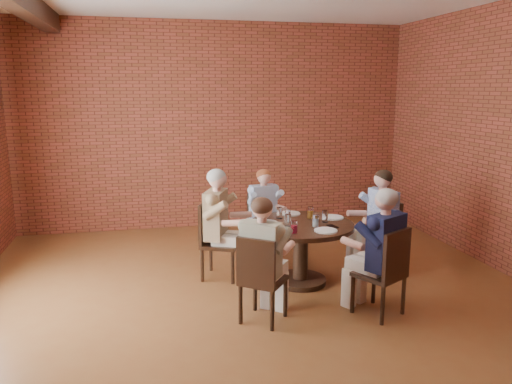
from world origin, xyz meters
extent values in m
plane|color=brown|center=(0.00, 0.00, 0.00)|extent=(7.00, 7.00, 0.00)
plane|color=brown|center=(0.00, 3.50, 1.70)|extent=(7.00, 0.00, 7.00)
cylinder|color=#331C11|center=(0.60, 0.65, 0.03)|extent=(0.63, 0.63, 0.06)
cylinder|color=#331C11|center=(0.60, 0.65, 0.35)|extent=(0.18, 0.18, 0.64)
cylinder|color=#362013|center=(0.60, 0.65, 0.72)|extent=(1.26, 1.26, 0.05)
cube|color=#331C11|center=(1.67, 0.79, 0.43)|extent=(0.47, 0.47, 0.04)
cube|color=#331C11|center=(1.86, 0.82, 0.69)|extent=(0.10, 0.42, 0.48)
cylinder|color=#331C11|center=(1.47, 0.95, 0.21)|extent=(0.04, 0.04, 0.41)
cylinder|color=#331C11|center=(1.51, 0.59, 0.21)|extent=(0.04, 0.04, 0.41)
cylinder|color=#331C11|center=(1.83, 1.00, 0.21)|extent=(0.04, 0.04, 0.41)
cylinder|color=#331C11|center=(1.87, 0.64, 0.21)|extent=(0.04, 0.04, 0.41)
cube|color=#331C11|center=(0.41, 1.72, 0.43)|extent=(0.44, 0.44, 0.04)
cube|color=#331C11|center=(0.38, 1.88, 0.67)|extent=(0.38, 0.11, 0.43)
cylinder|color=#331C11|center=(0.28, 1.53, 0.21)|extent=(0.04, 0.04, 0.41)
cylinder|color=#331C11|center=(0.60, 1.59, 0.21)|extent=(0.04, 0.04, 0.41)
cylinder|color=#331C11|center=(0.23, 1.85, 0.21)|extent=(0.04, 0.04, 0.41)
cylinder|color=#331C11|center=(0.54, 1.90, 0.21)|extent=(0.04, 0.04, 0.41)
cube|color=#331C11|center=(-0.30, 1.04, 0.43)|extent=(0.58, 0.58, 0.04)
cube|color=#331C11|center=(-0.49, 1.13, 0.70)|extent=(0.21, 0.42, 0.51)
cylinder|color=#331C11|center=(-0.20, 0.79, 0.21)|extent=(0.04, 0.04, 0.41)
cylinder|color=#331C11|center=(-0.05, 1.14, 0.21)|extent=(0.04, 0.04, 0.41)
cylinder|color=#331C11|center=(-0.55, 0.95, 0.21)|extent=(0.04, 0.04, 0.41)
cylinder|color=#331C11|center=(-0.40, 1.30, 0.21)|extent=(0.04, 0.04, 0.41)
cube|color=#331C11|center=(-0.06, -0.22, 0.43)|extent=(0.57, 0.57, 0.04)
cube|color=#331C11|center=(-0.18, -0.37, 0.68)|extent=(0.35, 0.28, 0.46)
cylinder|color=#331C11|center=(0.18, -0.19, 0.21)|extent=(0.04, 0.04, 0.41)
cylinder|color=#331C11|center=(-0.10, 0.02, 0.21)|extent=(0.04, 0.04, 0.41)
cylinder|color=#331C11|center=(-0.03, -0.46, 0.21)|extent=(0.04, 0.04, 0.41)
cylinder|color=#331C11|center=(-0.31, -0.25, 0.21)|extent=(0.04, 0.04, 0.41)
cube|color=#331C11|center=(1.14, -0.33, 0.43)|extent=(0.58, 0.58, 0.04)
cube|color=#331C11|center=(1.24, -0.50, 0.70)|extent=(0.40, 0.24, 0.49)
cylinder|color=#331C11|center=(1.22, -0.08, 0.21)|extent=(0.04, 0.04, 0.41)
cylinder|color=#331C11|center=(0.89, -0.26, 0.21)|extent=(0.04, 0.04, 0.41)
cylinder|color=#331C11|center=(1.40, -0.40, 0.21)|extent=(0.04, 0.04, 0.41)
cylinder|color=#331C11|center=(1.07, -0.58, 0.21)|extent=(0.04, 0.04, 0.41)
cylinder|color=white|center=(1.07, 0.81, 0.76)|extent=(0.26, 0.26, 0.01)
cylinder|color=white|center=(0.60, 1.10, 0.76)|extent=(0.26, 0.26, 0.01)
cylinder|color=white|center=(0.21, 0.74, 0.76)|extent=(0.26, 0.26, 0.01)
cylinder|color=white|center=(0.77, 0.27, 0.76)|extent=(0.26, 0.26, 0.01)
cylinder|color=white|center=(0.90, 0.64, 0.82)|extent=(0.07, 0.07, 0.14)
cylinder|color=white|center=(0.79, 0.86, 0.82)|extent=(0.07, 0.07, 0.14)
cylinder|color=white|center=(0.41, 0.92, 0.82)|extent=(0.07, 0.07, 0.14)
cylinder|color=white|center=(0.47, 0.77, 0.82)|extent=(0.07, 0.07, 0.14)
cylinder|color=white|center=(0.42, 0.58, 0.82)|extent=(0.07, 0.07, 0.14)
cylinder|color=white|center=(0.40, 0.28, 0.82)|extent=(0.07, 0.07, 0.14)
cylinder|color=white|center=(0.72, 0.48, 0.82)|extent=(0.07, 0.07, 0.14)
cube|color=black|center=(0.91, 0.43, 0.75)|extent=(0.10, 0.16, 0.01)
camera|label=1|loc=(-1.16, -4.82, 2.33)|focal=35.00mm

